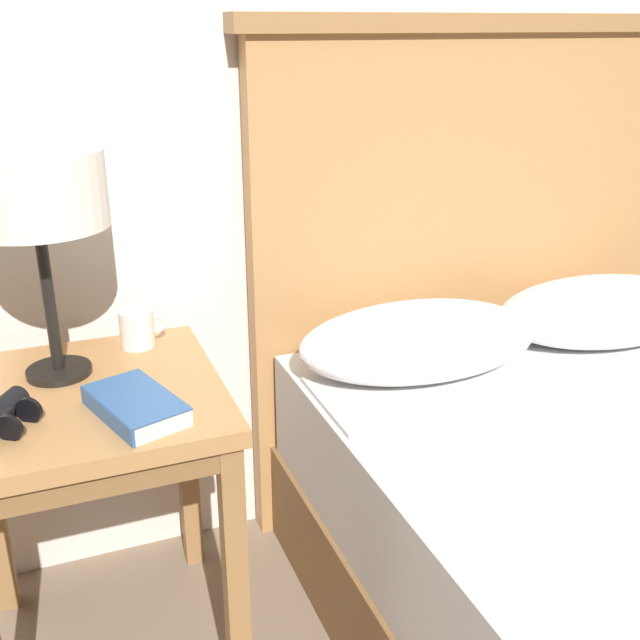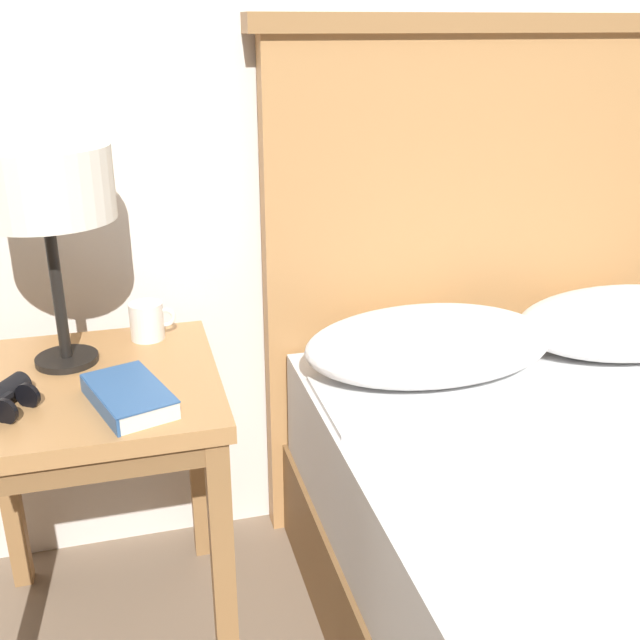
{
  "view_description": "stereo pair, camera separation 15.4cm",
  "coord_description": "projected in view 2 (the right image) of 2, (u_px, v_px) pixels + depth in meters",
  "views": [
    {
      "loc": [
        -0.72,
        -0.71,
        1.32
      ],
      "look_at": [
        -0.2,
        0.62,
        0.75
      ],
      "focal_mm": 42.0,
      "sensor_mm": 36.0,
      "label": 1
    },
    {
      "loc": [
        -0.58,
        -0.76,
        1.32
      ],
      "look_at": [
        -0.2,
        0.62,
        0.75
      ],
      "focal_mm": 42.0,
      "sensor_mm": 36.0,
      "label": 2
    }
  ],
  "objects": [
    {
      "name": "wall_back",
      "position": [
        358.0,
        30.0,
        1.76
      ],
      "size": [
        8.0,
        0.06,
        2.6
      ],
      "color": "silver",
      "rests_on": "ground_plane"
    },
    {
      "name": "table_lamp",
      "position": [
        44.0,
        189.0,
        1.45
      ],
      "size": [
        0.27,
        0.27,
        0.45
      ],
      "color": "black",
      "rests_on": "nightstand"
    },
    {
      "name": "coffee_mug",
      "position": [
        148.0,
        321.0,
        1.69
      ],
      "size": [
        0.1,
        0.08,
        0.08
      ],
      "color": "silver",
      "rests_on": "nightstand"
    },
    {
      "name": "book_on_nightstand",
      "position": [
        128.0,
        396.0,
        1.4
      ],
      "size": [
        0.18,
        0.24,
        0.04
      ],
      "color": "silver",
      "rests_on": "nightstand"
    },
    {
      "name": "nightstand",
      "position": [
        92.0,
        421.0,
        1.54
      ],
      "size": [
        0.52,
        0.53,
        0.65
      ],
      "color": "#AD7A47",
      "rests_on": "ground_plane"
    }
  ]
}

